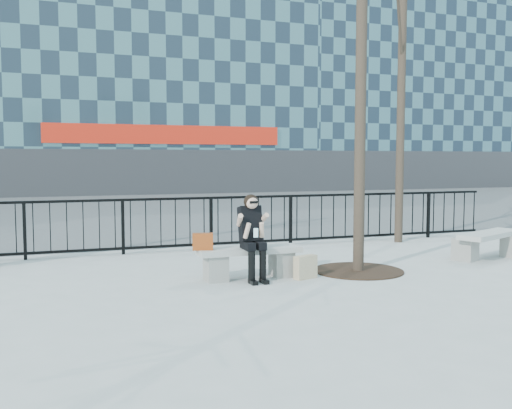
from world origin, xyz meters
name	(u,v)px	position (x,y,z in m)	size (l,w,h in m)	color
ground	(249,278)	(0.00, 0.00, 0.00)	(120.00, 120.00, 0.00)	#9D9D97
street_surface	(128,206)	(0.00, 15.00, 0.00)	(60.00, 23.00, 0.01)	#474747
railing	(202,223)	(0.00, 3.00, 0.55)	(14.00, 0.06, 1.10)	black
building_right	(391,40)	(20.00, 27.00, 10.30)	(16.20, 10.20, 20.60)	#476E71
tree_right	(403,7)	(4.50, 2.60, 5.24)	(2.80, 2.80, 7.00)	black
tree_grate	(358,271)	(1.90, -0.10, 0.01)	(1.50, 1.50, 0.02)	black
bench_main	(249,259)	(0.00, 0.00, 0.30)	(1.65, 0.46, 0.49)	gray
bench_second	(490,242)	(4.87, 0.14, 0.31)	(1.71, 0.48, 0.51)	gray
seated_woman	(253,237)	(0.00, -0.16, 0.67)	(0.50, 0.64, 1.34)	black
handbag	(203,242)	(-0.75, 0.02, 0.62)	(0.31, 0.15, 0.26)	#933912
shopping_bag	(305,267)	(0.82, -0.33, 0.18)	(0.39, 0.14, 0.37)	beige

